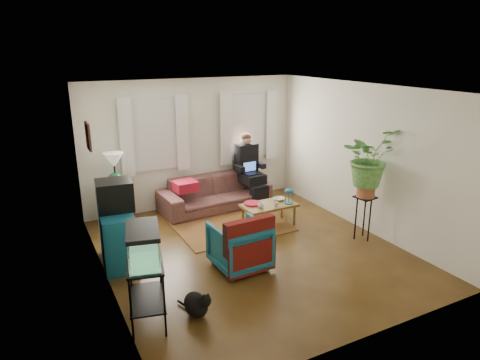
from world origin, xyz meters
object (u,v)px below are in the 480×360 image
armchair (239,243)px  plant_stand (363,218)px  sofa (215,188)px  aquarium_stand (147,292)px  side_table (118,204)px  coffee_table (269,215)px  dresser (118,238)px

armchair → plant_stand: 2.34m
sofa → aquarium_stand: size_ratio=2.77×
plant_stand → side_table: bearing=143.2°
side_table → armchair: (1.24, -2.60, 0.03)m
side_table → coffee_table: (2.45, -1.42, -0.15)m
plant_stand → dresser: bearing=165.2°
dresser → aquarium_stand: size_ratio=1.15×
side_table → aquarium_stand: aquarium_stand is taller
dresser → plant_stand: dresser is taller
sofa → aquarium_stand: (-2.28, -3.14, -0.03)m
side_table → armchair: bearing=-64.5°
sofa → armchair: 2.53m
armchair → coffee_table: (1.21, 1.17, -0.18)m
sofa → armchair: (-0.69, -2.43, -0.05)m
sofa → side_table: (-1.93, 0.17, -0.09)m
side_table → armchair: size_ratio=0.91×
sofa → dresser: sofa is taller
dresser → aquarium_stand: dresser is taller
side_table → plant_stand: size_ratio=0.92×
sofa → armchair: bearing=-109.3°
plant_stand → aquarium_stand: bearing=-170.9°
aquarium_stand → coffee_table: size_ratio=0.82×
dresser → armchair: size_ratio=1.20×
sofa → side_table: sofa is taller
side_table → plant_stand: plant_stand is taller
sofa → plant_stand: 3.00m
aquarium_stand → coffee_table: aquarium_stand is taller
side_table → plant_stand: bearing=-36.8°
dresser → armchair: 1.85m
aquarium_stand → armchair: size_ratio=1.04×
side_table → dresser: size_ratio=0.76×
dresser → aquarium_stand: bearing=-84.9°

